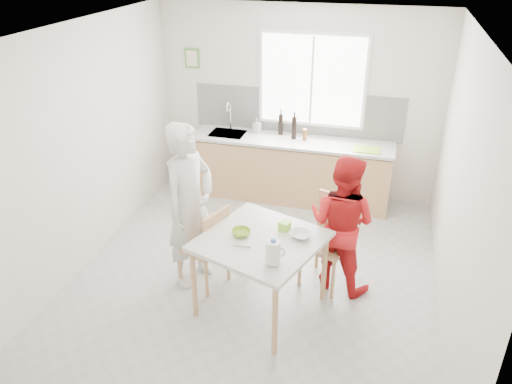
% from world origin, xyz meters
% --- Properties ---
extents(ground, '(4.50, 4.50, 0.00)m').
position_xyz_m(ground, '(0.00, 0.00, 0.00)').
color(ground, '#B7B7B2').
rests_on(ground, ground).
extents(room_shell, '(4.50, 4.50, 4.50)m').
position_xyz_m(room_shell, '(0.00, 0.00, 1.64)').
color(room_shell, silver).
rests_on(room_shell, ground).
extents(window, '(1.50, 0.06, 1.30)m').
position_xyz_m(window, '(0.20, 2.23, 1.70)').
color(window, white).
rests_on(window, room_shell).
extents(backsplash, '(3.00, 0.02, 0.65)m').
position_xyz_m(backsplash, '(0.00, 2.24, 1.23)').
color(backsplash, white).
rests_on(backsplash, room_shell).
extents(picture_frame, '(0.22, 0.03, 0.28)m').
position_xyz_m(picture_frame, '(-1.55, 2.23, 1.90)').
color(picture_frame, '#569041').
rests_on(picture_frame, room_shell).
extents(kitchen_counter, '(2.84, 0.64, 1.37)m').
position_xyz_m(kitchen_counter, '(-0.00, 1.95, 0.42)').
color(kitchen_counter, tan).
rests_on(kitchen_counter, ground).
extents(dining_table, '(1.38, 1.38, 0.83)m').
position_xyz_m(dining_table, '(0.20, -0.53, 0.75)').
color(dining_table, silver).
rests_on(dining_table, ground).
extents(chair_left, '(0.56, 0.56, 0.95)m').
position_xyz_m(chair_left, '(-0.44, -0.31, 0.52)').
color(chair_left, tan).
rests_on(chair_left, ground).
extents(chair_far, '(0.60, 0.60, 1.01)m').
position_xyz_m(chair_far, '(0.80, 0.14, 0.56)').
color(chair_far, tan).
rests_on(chair_far, ground).
extents(person_white, '(0.64, 0.78, 1.84)m').
position_xyz_m(person_white, '(-0.66, -0.23, 0.92)').
color(person_white, silver).
rests_on(person_white, ground).
extents(person_red, '(0.90, 0.80, 1.54)m').
position_xyz_m(person_red, '(0.92, 0.08, 0.77)').
color(person_red, red).
rests_on(person_red, ground).
extents(bowl_green, '(0.24, 0.24, 0.06)m').
position_xyz_m(bowl_green, '(-0.01, -0.51, 0.86)').
color(bowl_green, '#90B62A').
rests_on(bowl_green, dining_table).
extents(bowl_white, '(0.27, 0.27, 0.05)m').
position_xyz_m(bowl_white, '(0.56, -0.39, 0.86)').
color(bowl_white, white).
rests_on(bowl_white, dining_table).
extents(milk_jug, '(0.19, 0.14, 0.24)m').
position_xyz_m(milk_jug, '(0.41, -0.90, 0.96)').
color(milk_jug, white).
rests_on(milk_jug, dining_table).
extents(green_box, '(0.13, 0.13, 0.09)m').
position_xyz_m(green_box, '(0.39, -0.30, 0.88)').
color(green_box, '#89DA32').
rests_on(green_box, dining_table).
extents(spoon, '(0.16, 0.01, 0.01)m').
position_xyz_m(spoon, '(0.05, -0.71, 0.84)').
color(spoon, '#A5A5AA').
rests_on(spoon, dining_table).
extents(cutting_board, '(0.35, 0.25, 0.01)m').
position_xyz_m(cutting_board, '(1.04, 1.83, 0.93)').
color(cutting_board, '#A2D832').
rests_on(cutting_board, kitchen_counter).
extents(wine_bottle_a, '(0.07, 0.07, 0.32)m').
position_xyz_m(wine_bottle_a, '(0.02, 2.00, 1.08)').
color(wine_bottle_a, black).
rests_on(wine_bottle_a, kitchen_counter).
extents(wine_bottle_b, '(0.07, 0.07, 0.30)m').
position_xyz_m(wine_bottle_b, '(-0.20, 2.11, 1.07)').
color(wine_bottle_b, black).
rests_on(wine_bottle_b, kitchen_counter).
extents(jar_amber, '(0.06, 0.06, 0.16)m').
position_xyz_m(jar_amber, '(0.18, 1.98, 1.00)').
color(jar_amber, brown).
rests_on(jar_amber, kitchen_counter).
extents(soap_bottle, '(0.12, 0.12, 0.21)m').
position_xyz_m(soap_bottle, '(-0.55, 2.12, 1.02)').
color(soap_bottle, '#999999').
rests_on(soap_bottle, kitchen_counter).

